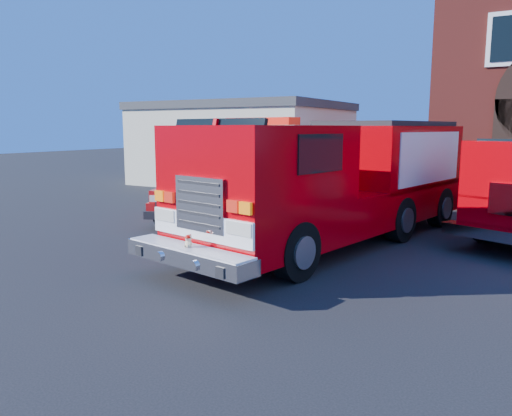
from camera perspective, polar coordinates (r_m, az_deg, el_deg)
The scene contains 4 objects.
ground at distance 12.16m, azimuth 2.85°, elevation -5.27°, with size 100.00×100.00×0.00m, color black.
side_building at distance 27.54m, azimuth -1.42°, elevation 7.45°, with size 10.20×8.20×4.35m.
fire_engine at distance 13.35m, azimuth 9.62°, elevation 3.23°, with size 4.93×10.88×3.24m.
pickup_truck at distance 17.45m, azimuth -5.76°, elevation 2.19°, with size 4.07×6.32×1.95m.
Camera 1 is at (5.37, -10.48, 3.03)m, focal length 35.00 mm.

